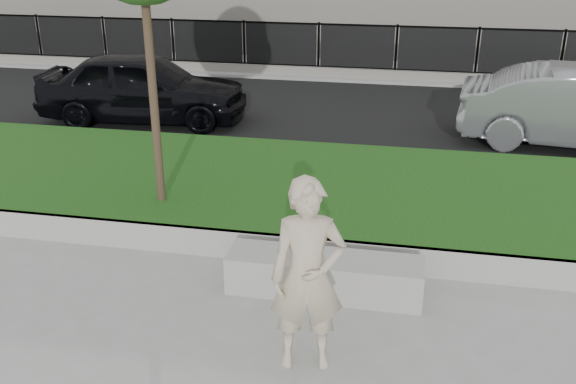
% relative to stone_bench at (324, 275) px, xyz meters
% --- Properties ---
extents(ground, '(90.00, 90.00, 0.00)m').
position_rel_stone_bench_xyz_m(ground, '(-1.26, -0.40, -0.24)').
color(ground, gray).
rests_on(ground, ground).
extents(grass_bank, '(34.00, 4.00, 0.40)m').
position_rel_stone_bench_xyz_m(grass_bank, '(-1.26, 2.60, -0.04)').
color(grass_bank, '#11350D').
rests_on(grass_bank, ground).
extents(grass_kerb, '(34.00, 0.08, 0.40)m').
position_rel_stone_bench_xyz_m(grass_kerb, '(-1.26, 0.64, -0.04)').
color(grass_kerb, gray).
rests_on(grass_kerb, ground).
extents(street, '(34.00, 7.00, 0.04)m').
position_rel_stone_bench_xyz_m(street, '(-1.26, 8.10, -0.22)').
color(street, black).
rests_on(street, ground).
extents(far_pavement, '(34.00, 3.00, 0.12)m').
position_rel_stone_bench_xyz_m(far_pavement, '(-1.26, 12.60, -0.18)').
color(far_pavement, gray).
rests_on(far_pavement, ground).
extents(iron_fence, '(32.00, 0.30, 1.50)m').
position_rel_stone_bench_xyz_m(iron_fence, '(-1.26, 11.60, 0.30)').
color(iron_fence, slate).
rests_on(iron_fence, far_pavement).
extents(stone_bench, '(2.36, 0.59, 0.48)m').
position_rel_stone_bench_xyz_m(stone_bench, '(0.00, 0.00, 0.00)').
color(stone_bench, gray).
rests_on(stone_bench, ground).
extents(man, '(0.82, 0.63, 2.03)m').
position_rel_stone_bench_xyz_m(man, '(0.02, -1.38, 0.77)').
color(man, beige).
rests_on(man, ground).
extents(book, '(0.28, 0.22, 0.03)m').
position_rel_stone_bench_xyz_m(book, '(-0.28, -0.04, 0.26)').
color(book, beige).
rests_on(book, stone_bench).
extents(car_dark, '(4.73, 2.21, 1.57)m').
position_rel_stone_bench_xyz_m(car_dark, '(-5.02, 6.43, 0.58)').
color(car_dark, black).
rests_on(car_dark, street).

